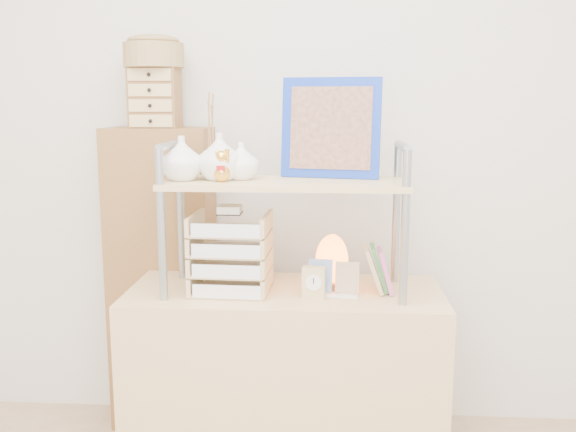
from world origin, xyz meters
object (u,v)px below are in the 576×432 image
at_px(desk, 285,382).
at_px(cabinet, 163,280).
at_px(salt_lamp, 332,260).
at_px(letter_tray, 231,258).

height_order(desk, cabinet, cabinet).
height_order(cabinet, salt_lamp, cabinet).
bearing_deg(desk, salt_lamp, 16.40).
relative_size(desk, salt_lamp, 5.75).
bearing_deg(salt_lamp, desk, -163.60).
bearing_deg(cabinet, letter_tray, -45.89).
bearing_deg(salt_lamp, cabinet, 157.08).
bearing_deg(letter_tray, cabinet, 132.69).
bearing_deg(letter_tray, desk, 9.09).
xyz_separation_m(desk, cabinet, (-0.57, 0.37, 0.30)).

